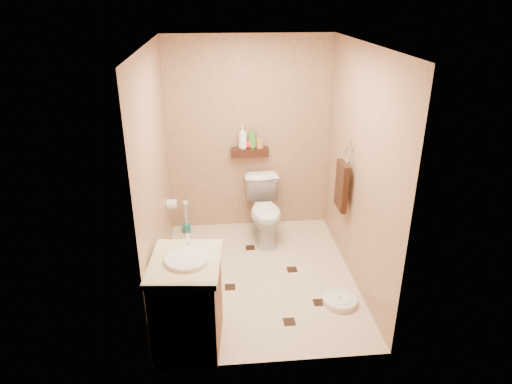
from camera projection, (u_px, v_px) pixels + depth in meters
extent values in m
plane|color=beige|center=(259.00, 276.00, 4.93)|extent=(2.50, 2.50, 0.00)
cube|color=tan|center=(249.00, 136.00, 5.59)|extent=(2.00, 0.04, 2.40)
cube|color=tan|center=(277.00, 235.00, 3.31)|extent=(2.00, 0.04, 2.40)
cube|color=tan|center=(156.00, 176.00, 4.36)|extent=(0.04, 2.50, 2.40)
cube|color=tan|center=(359.00, 169.00, 4.53)|extent=(0.04, 2.50, 2.40)
cube|color=white|center=(260.00, 45.00, 3.97)|extent=(2.00, 2.50, 0.02)
cube|color=#381B0F|center=(250.00, 152.00, 5.59)|extent=(0.46, 0.14, 0.10)
cube|color=black|center=(230.00, 287.00, 4.75)|extent=(0.11, 0.11, 0.01)
cube|color=black|center=(292.00, 270.00, 5.04)|extent=(0.11, 0.11, 0.01)
cube|color=black|center=(289.00, 322.00, 4.25)|extent=(0.11, 0.11, 0.01)
cube|color=black|center=(212.00, 253.00, 5.37)|extent=(0.11, 0.11, 0.01)
cube|color=black|center=(319.00, 302.00, 4.51)|extent=(0.11, 0.11, 0.01)
cube|color=black|center=(250.00, 248.00, 5.48)|extent=(0.11, 0.11, 0.01)
imported|color=white|center=(265.00, 211.00, 5.55)|extent=(0.46, 0.76, 0.75)
cube|color=brown|center=(188.00, 305.00, 3.85)|extent=(0.58, 0.69, 0.79)
cube|color=beige|center=(185.00, 263.00, 3.68)|extent=(0.63, 0.74, 0.05)
cylinder|color=white|center=(187.00, 260.00, 3.67)|extent=(0.36, 0.36, 0.05)
cylinder|color=silver|center=(188.00, 239.00, 3.84)|extent=(0.03, 0.03, 0.12)
cylinder|color=silver|center=(340.00, 301.00, 4.49)|extent=(0.36, 0.36, 0.06)
cylinder|color=white|center=(340.00, 298.00, 4.47)|extent=(0.20, 0.20, 0.01)
cylinder|color=#19645D|center=(187.00, 228.00, 5.81)|extent=(0.10, 0.10, 0.11)
cylinder|color=silver|center=(186.00, 214.00, 5.73)|extent=(0.02, 0.02, 0.32)
sphere|color=silver|center=(185.00, 203.00, 5.67)|extent=(0.07, 0.07, 0.07)
cube|color=silver|center=(352.00, 145.00, 4.69)|extent=(0.03, 0.06, 0.08)
torus|color=silver|center=(348.00, 156.00, 4.73)|extent=(0.02, 0.19, 0.19)
cube|color=#351A10|center=(342.00, 186.00, 4.87)|extent=(0.06, 0.30, 0.52)
cylinder|color=silver|center=(172.00, 204.00, 5.20)|extent=(0.11, 0.11, 0.11)
cylinder|color=silver|center=(168.00, 199.00, 5.17)|extent=(0.04, 0.02, 0.02)
imported|color=white|center=(243.00, 137.00, 5.50)|extent=(0.16, 0.16, 0.28)
imported|color=#EBFF35|center=(243.00, 142.00, 5.53)|extent=(0.10, 0.10, 0.16)
imported|color=red|center=(249.00, 143.00, 5.54)|extent=(0.14, 0.14, 0.13)
imported|color=#3D9030|center=(252.00, 138.00, 5.52)|extent=(0.14, 0.14, 0.26)
imported|color=#C78042|center=(259.00, 142.00, 5.55)|extent=(0.09, 0.09, 0.16)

